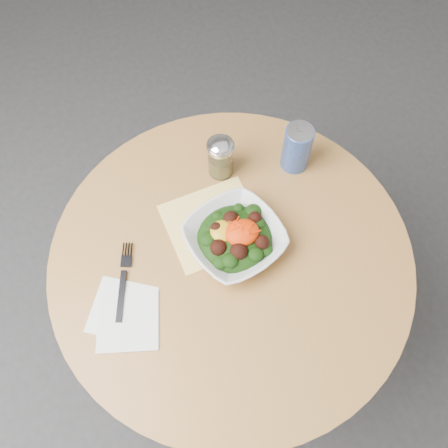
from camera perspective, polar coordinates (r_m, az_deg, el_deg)
The scene contains 8 objects.
ground at distance 1.94m, azimuth 0.54°, elevation -12.60°, with size 6.00×6.00×0.00m, color #2F2F32.
table at distance 1.41m, azimuth 0.73°, elevation -6.87°, with size 0.90×0.90×0.75m.
cloth_napkin at distance 1.27m, azimuth -1.22°, elevation 0.02°, with size 0.23×0.21×0.00m, color yellow.
paper_napkins at distance 1.20m, azimuth -11.25°, elevation -10.21°, with size 0.19×0.22×0.00m.
salad_bowl at distance 1.22m, azimuth 1.24°, elevation -1.57°, with size 0.29×0.29×0.09m.
fork at distance 1.22m, azimuth -11.40°, elevation -6.10°, with size 0.09×0.20×0.00m.
spice_shaker at distance 1.30m, azimuth -0.39°, elevation 7.64°, with size 0.07×0.07×0.13m.
beverage_can at distance 1.32m, azimuth 8.34°, elevation 8.62°, with size 0.07×0.07×0.14m.
Camera 1 is at (-0.18, -0.46, 1.88)m, focal length 40.00 mm.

